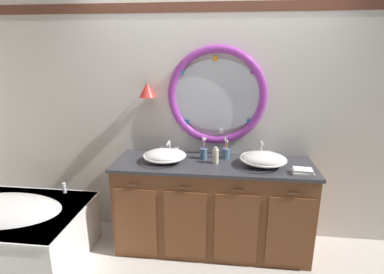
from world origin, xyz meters
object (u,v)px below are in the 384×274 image
at_px(toothbrush_holder_right, 226,153).
at_px(folded_hand_towel, 303,172).
at_px(bathtub, 5,228).
at_px(sink_basin_left, 165,156).
at_px(soap_dispenser, 216,156).
at_px(toothbrush_holder_left, 204,153).
at_px(sink_basin_right, 263,159).

relative_size(toothbrush_holder_right, folded_hand_towel, 1.24).
bearing_deg(bathtub, sink_basin_left, 14.48).
relative_size(bathtub, soap_dispenser, 9.04).
xyz_separation_m(bathtub, folded_hand_towel, (2.72, 0.22, 0.62)).
xyz_separation_m(soap_dispenser, folded_hand_towel, (0.76, -0.17, -0.05)).
distance_m(bathtub, folded_hand_towel, 2.80).
relative_size(sink_basin_left, toothbrush_holder_right, 1.90).
distance_m(toothbrush_holder_left, folded_hand_towel, 0.92).
bearing_deg(sink_basin_right, sink_basin_left, 180.00).
bearing_deg(sink_basin_right, folded_hand_towel, -26.19).
xyz_separation_m(sink_basin_right, toothbrush_holder_left, (-0.56, 0.12, -0.00)).
height_order(bathtub, sink_basin_right, sink_basin_right).
distance_m(sink_basin_left, toothbrush_holder_left, 0.38).
bearing_deg(bathtub, soap_dispenser, 11.42).
distance_m(toothbrush_holder_right, soap_dispenser, 0.18).
bearing_deg(sink_basin_left, toothbrush_holder_left, 18.87).
height_order(sink_basin_right, folded_hand_towel, sink_basin_right).
distance_m(toothbrush_holder_right, folded_hand_towel, 0.74).
bearing_deg(sink_basin_right, toothbrush_holder_right, 154.16).
bearing_deg(bathtub, toothbrush_holder_right, 14.95).
distance_m(sink_basin_right, toothbrush_holder_right, 0.38).
relative_size(bathtub, toothbrush_holder_left, 6.83).
distance_m(sink_basin_left, sink_basin_right, 0.92).
xyz_separation_m(toothbrush_holder_right, soap_dispenser, (-0.09, -0.15, 0.02)).
xyz_separation_m(sink_basin_left, soap_dispenser, (0.48, 0.01, 0.01)).
height_order(sink_basin_right, toothbrush_holder_left, toothbrush_holder_left).
bearing_deg(toothbrush_holder_left, folded_hand_towel, -17.72).
relative_size(sink_basin_right, toothbrush_holder_left, 1.93).
relative_size(sink_basin_left, soap_dispenser, 2.45).
distance_m(bathtub, sink_basin_right, 2.52).
bearing_deg(folded_hand_towel, toothbrush_holder_right, 153.99).
bearing_deg(toothbrush_holder_left, sink_basin_left, -161.13).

